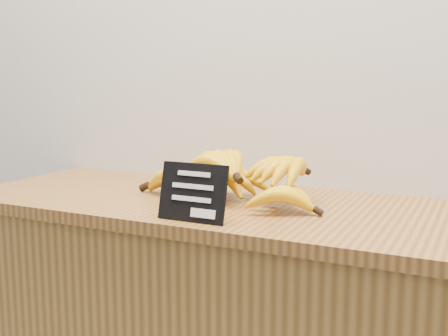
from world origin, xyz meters
The scene contains 3 objects.
counter_top centered at (0.00, 2.75, 0.92)m, with size 1.40×0.54×0.03m, color olive.
chalkboard_sign centered at (0.00, 2.54, 0.99)m, with size 0.16×0.01×0.12m, color black.
banana_pile centered at (-0.01, 2.76, 0.98)m, with size 0.51×0.32×0.12m.
Camera 1 is at (0.57, 1.51, 1.23)m, focal length 45.00 mm.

